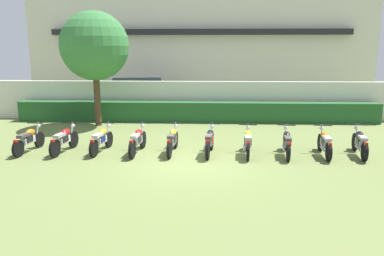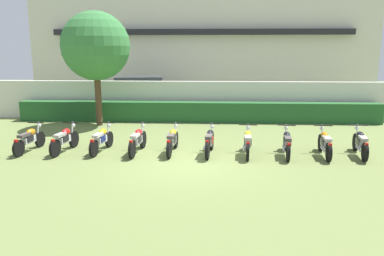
{
  "view_description": "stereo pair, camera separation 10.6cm",
  "coord_description": "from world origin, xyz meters",
  "px_view_note": "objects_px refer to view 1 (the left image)",
  "views": [
    {
      "loc": [
        0.53,
        -11.23,
        3.49
      ],
      "look_at": [
        0.0,
        1.22,
        0.82
      ],
      "focal_mm": 34.96,
      "sensor_mm": 36.0,
      "label": 1
    },
    {
      "loc": [
        0.64,
        -11.22,
        3.49
      ],
      "look_at": [
        0.0,
        1.22,
        0.82
      ],
      "focal_mm": 34.96,
      "sensor_mm": 36.0,
      "label": 2
    }
  ],
  "objects_px": {
    "tree_near_inspector": "(95,46)",
    "motorcycle_in_row_6": "(248,142)",
    "motorcycle_in_row_3": "(138,140)",
    "parked_car": "(141,93)",
    "motorcycle_in_row_4": "(172,140)",
    "motorcycle_in_row_5": "(210,141)",
    "motorcycle_in_row_7": "(287,142)",
    "motorcycle_in_row_0": "(29,140)",
    "motorcycle_in_row_2": "(101,139)",
    "motorcycle_in_row_8": "(325,143)",
    "motorcycle_in_row_1": "(64,140)",
    "motorcycle_in_row_9": "(360,142)"
  },
  "relations": [
    {
      "from": "motorcycle_in_row_0",
      "to": "motorcycle_in_row_3",
      "type": "xyz_separation_m",
      "value": [
        3.74,
        0.03,
        0.01
      ]
    },
    {
      "from": "motorcycle_in_row_3",
      "to": "motorcycle_in_row_4",
      "type": "distance_m",
      "value": 1.18
    },
    {
      "from": "tree_near_inspector",
      "to": "motorcycle_in_row_7",
      "type": "xyz_separation_m",
      "value": [
        7.65,
        -4.64,
        -3.13
      ]
    },
    {
      "from": "motorcycle_in_row_1",
      "to": "motorcycle_in_row_4",
      "type": "bearing_deg",
      "value": -81.04
    },
    {
      "from": "tree_near_inspector",
      "to": "motorcycle_in_row_9",
      "type": "bearing_deg",
      "value": -24.33
    },
    {
      "from": "motorcycle_in_row_4",
      "to": "motorcycle_in_row_0",
      "type": "bearing_deg",
      "value": 95.22
    },
    {
      "from": "motorcycle_in_row_3",
      "to": "motorcycle_in_row_6",
      "type": "xyz_separation_m",
      "value": [
        3.69,
        -0.08,
        0.0
      ]
    },
    {
      "from": "motorcycle_in_row_5",
      "to": "motorcycle_in_row_8",
      "type": "bearing_deg",
      "value": -84.07
    },
    {
      "from": "motorcycle_in_row_6",
      "to": "motorcycle_in_row_5",
      "type": "bearing_deg",
      "value": 93.19
    },
    {
      "from": "motorcycle_in_row_3",
      "to": "motorcycle_in_row_7",
      "type": "distance_m",
      "value": 4.98
    },
    {
      "from": "parked_car",
      "to": "motorcycle_in_row_4",
      "type": "relative_size",
      "value": 2.48
    },
    {
      "from": "motorcycle_in_row_0",
      "to": "motorcycle_in_row_7",
      "type": "relative_size",
      "value": 0.97
    },
    {
      "from": "motorcycle_in_row_9",
      "to": "motorcycle_in_row_8",
      "type": "bearing_deg",
      "value": 102.31
    },
    {
      "from": "motorcycle_in_row_0",
      "to": "motorcycle_in_row_1",
      "type": "distance_m",
      "value": 1.23
    },
    {
      "from": "motorcycle_in_row_5",
      "to": "parked_car",
      "type": "bearing_deg",
      "value": 29.17
    },
    {
      "from": "motorcycle_in_row_6",
      "to": "motorcycle_in_row_7",
      "type": "bearing_deg",
      "value": -85.44
    },
    {
      "from": "motorcycle_in_row_7",
      "to": "motorcycle_in_row_9",
      "type": "relative_size",
      "value": 0.99
    },
    {
      "from": "parked_car",
      "to": "motorcycle_in_row_1",
      "type": "bearing_deg",
      "value": -103.42
    },
    {
      "from": "motorcycle_in_row_7",
      "to": "motorcycle_in_row_2",
      "type": "bearing_deg",
      "value": 95.09
    },
    {
      "from": "motorcycle_in_row_2",
      "to": "motorcycle_in_row_6",
      "type": "xyz_separation_m",
      "value": [
        4.96,
        -0.17,
        0.01
      ]
    },
    {
      "from": "motorcycle_in_row_0",
      "to": "motorcycle_in_row_4",
      "type": "relative_size",
      "value": 0.97
    },
    {
      "from": "motorcycle_in_row_7",
      "to": "motorcycle_in_row_5",
      "type": "bearing_deg",
      "value": 95.8
    },
    {
      "from": "tree_near_inspector",
      "to": "motorcycle_in_row_9",
      "type": "height_order",
      "value": "tree_near_inspector"
    },
    {
      "from": "tree_near_inspector",
      "to": "motorcycle_in_row_0",
      "type": "height_order",
      "value": "tree_near_inspector"
    },
    {
      "from": "motorcycle_in_row_1",
      "to": "motorcycle_in_row_3",
      "type": "xyz_separation_m",
      "value": [
        2.52,
        0.02,
        0.0
      ]
    },
    {
      "from": "motorcycle_in_row_2",
      "to": "tree_near_inspector",
      "type": "bearing_deg",
      "value": 24.79
    },
    {
      "from": "motorcycle_in_row_5",
      "to": "motorcycle_in_row_7",
      "type": "bearing_deg",
      "value": -84.51
    },
    {
      "from": "motorcycle_in_row_8",
      "to": "motorcycle_in_row_6",
      "type": "bearing_deg",
      "value": 95.0
    },
    {
      "from": "motorcycle_in_row_3",
      "to": "parked_car",
      "type": "bearing_deg",
      "value": 14.43
    },
    {
      "from": "motorcycle_in_row_3",
      "to": "motorcycle_in_row_0",
      "type": "bearing_deg",
      "value": 95.49
    },
    {
      "from": "motorcycle_in_row_3",
      "to": "motorcycle_in_row_2",
      "type": "bearing_deg",
      "value": 91.26
    },
    {
      "from": "motorcycle_in_row_4",
      "to": "motorcycle_in_row_6",
      "type": "relative_size",
      "value": 1.04
    },
    {
      "from": "motorcycle_in_row_0",
      "to": "motorcycle_in_row_4",
      "type": "xyz_separation_m",
      "value": [
        4.92,
        0.1,
        0.01
      ]
    },
    {
      "from": "motorcycle_in_row_2",
      "to": "motorcycle_in_row_7",
      "type": "bearing_deg",
      "value": -84.25
    },
    {
      "from": "tree_near_inspector",
      "to": "motorcycle_in_row_1",
      "type": "xyz_separation_m",
      "value": [
        0.15,
        -4.57,
        -3.13
      ]
    },
    {
      "from": "motorcycle_in_row_2",
      "to": "motorcycle_in_row_9",
      "type": "bearing_deg",
      "value": -83.22
    },
    {
      "from": "tree_near_inspector",
      "to": "motorcycle_in_row_4",
      "type": "height_order",
      "value": "tree_near_inspector"
    },
    {
      "from": "motorcycle_in_row_0",
      "to": "motorcycle_in_row_2",
      "type": "distance_m",
      "value": 2.48
    },
    {
      "from": "motorcycle_in_row_7",
      "to": "motorcycle_in_row_9",
      "type": "xyz_separation_m",
      "value": [
        2.41,
        0.09,
        0.01
      ]
    },
    {
      "from": "parked_car",
      "to": "motorcycle_in_row_6",
      "type": "xyz_separation_m",
      "value": [
        5.27,
        -9.56,
        -0.49
      ]
    },
    {
      "from": "motorcycle_in_row_6",
      "to": "motorcycle_in_row_1",
      "type": "bearing_deg",
      "value": 94.12
    },
    {
      "from": "parked_car",
      "to": "motorcycle_in_row_9",
      "type": "relative_size",
      "value": 2.46
    },
    {
      "from": "motorcycle_in_row_0",
      "to": "motorcycle_in_row_6",
      "type": "relative_size",
      "value": 1.0
    },
    {
      "from": "tree_near_inspector",
      "to": "motorcycle_in_row_6",
      "type": "distance_m",
      "value": 8.47
    },
    {
      "from": "parked_car",
      "to": "motorcycle_in_row_4",
      "type": "distance_m",
      "value": 9.81
    },
    {
      "from": "motorcycle_in_row_6",
      "to": "motorcycle_in_row_4",
      "type": "bearing_deg",
      "value": 91.3
    },
    {
      "from": "motorcycle_in_row_0",
      "to": "motorcycle_in_row_9",
      "type": "distance_m",
      "value": 11.13
    },
    {
      "from": "motorcycle_in_row_5",
      "to": "motorcycle_in_row_7",
      "type": "xyz_separation_m",
      "value": [
        2.54,
        -0.04,
        -0.01
      ]
    },
    {
      "from": "parked_car",
      "to": "motorcycle_in_row_8",
      "type": "relative_size",
      "value": 2.52
    },
    {
      "from": "motorcycle_in_row_4",
      "to": "motorcycle_in_row_8",
      "type": "xyz_separation_m",
      "value": [
        5.04,
        -0.14,
        0.0
      ]
    }
  ]
}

